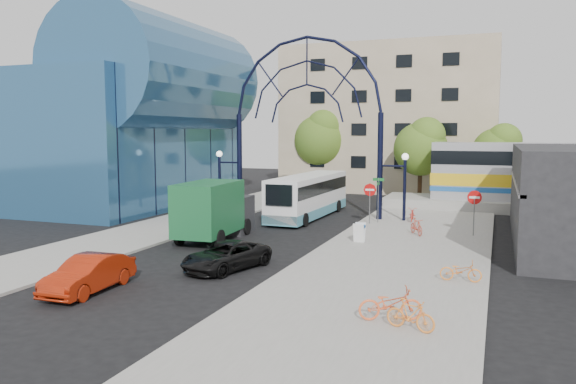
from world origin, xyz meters
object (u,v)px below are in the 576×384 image
at_px(gateway_arch, 307,90).
at_px(bike_near_b, 416,227).
at_px(do_not_enter_sign, 474,202).
at_px(stop_sign, 370,193).
at_px(city_bus, 309,195).
at_px(green_truck, 215,210).
at_px(tree_north_a, 422,146).
at_px(black_suv, 226,256).
at_px(sandwich_board, 359,230).
at_px(tree_north_b, 322,137).
at_px(red_sedan, 89,274).
at_px(street_name_sign, 378,191).
at_px(bike_far_b, 410,315).
at_px(tree_north_c, 499,150).
at_px(bike_far_c, 390,304).
at_px(bike_far_a, 461,271).
at_px(bike_near_a, 412,214).

bearing_deg(gateway_arch, bike_near_b, -31.21).
bearing_deg(do_not_enter_sign, stop_sign, 162.12).
distance_m(do_not_enter_sign, bike_near_b, 3.38).
xyz_separation_m(city_bus, green_truck, (-2.16, -9.31, 0.08)).
bearing_deg(green_truck, tree_north_a, 65.31).
bearing_deg(black_suv, do_not_enter_sign, 65.75).
relative_size(tree_north_a, green_truck, 1.10).
distance_m(sandwich_board, tree_north_b, 26.15).
distance_m(sandwich_board, red_sedan, 13.84).
xyz_separation_m(street_name_sign, black_suv, (-3.60, -13.77, -1.55)).
bearing_deg(red_sedan, black_suv, 53.52).
height_order(tree_north_a, city_bus, tree_north_a).
bearing_deg(tree_north_a, red_sedan, -103.56).
distance_m(stop_sign, bike_far_b, 18.90).
height_order(black_suv, bike_near_b, black_suv).
xyz_separation_m(do_not_enter_sign, tree_north_b, (-14.88, 19.93, 3.29)).
relative_size(sandwich_board, tree_north_a, 0.14).
distance_m(do_not_enter_sign, tree_north_b, 25.09).
distance_m(gateway_arch, tree_north_c, 18.95).
relative_size(sandwich_board, city_bus, 0.09).
height_order(tree_north_a, black_suv, tree_north_a).
distance_m(do_not_enter_sign, black_suv, 14.67).
relative_size(street_name_sign, city_bus, 0.27).
distance_m(black_suv, bike_far_b, 9.72).
bearing_deg(tree_north_b, red_sedan, -86.28).
bearing_deg(sandwich_board, do_not_enter_sign, 36.68).
height_order(gateway_arch, tree_north_b, gateway_arch).
bearing_deg(street_name_sign, tree_north_b, 117.65).
bearing_deg(city_bus, bike_far_c, -63.66).
relative_size(do_not_enter_sign, red_sedan, 0.62).
xyz_separation_m(gateway_arch, bike_far_a, (10.97, -14.11, -8.03)).
xyz_separation_m(gateway_arch, black_suv, (1.60, -15.17, -7.97)).
distance_m(city_bus, bike_far_c, 21.42).
relative_size(tree_north_a, bike_near_a, 4.08).
relative_size(tree_north_a, bike_far_b, 4.69).
bearing_deg(green_truck, bike_near_a, 42.00).
xyz_separation_m(bike_far_a, bike_far_c, (-1.69, -5.36, 0.10)).
height_order(bike_near_b, bike_far_b, bike_near_b).
height_order(green_truck, red_sedan, green_truck).
height_order(gateway_arch, bike_near_a, gateway_arch).
relative_size(tree_north_c, black_suv, 1.55).
bearing_deg(tree_north_b, green_truck, -85.70).
height_order(tree_north_b, bike_near_b, tree_north_b).
xyz_separation_m(do_not_enter_sign, tree_north_a, (-4.88, 15.93, 2.63)).
bearing_deg(tree_north_c, gateway_arch, -131.04).
bearing_deg(sandwich_board, tree_north_c, 73.45).
xyz_separation_m(bike_near_b, bike_far_b, (1.92, -15.26, -0.01)).
distance_m(tree_north_a, tree_north_b, 10.79).
xyz_separation_m(stop_sign, tree_north_c, (7.32, 15.93, 2.28)).
xyz_separation_m(tree_north_c, bike_far_c, (-2.85, -33.40, -3.65)).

